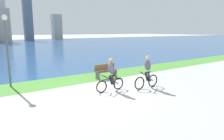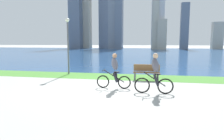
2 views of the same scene
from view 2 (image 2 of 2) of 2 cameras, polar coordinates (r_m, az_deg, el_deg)
The scene contains 8 objects.
ground_plane at distance 10.16m, azimuth -5.35°, elevation -4.67°, with size 300.00×300.00×0.00m, color #9E9E99.
grass_strip_bayside at distance 13.24m, azimuth -1.34°, elevation -1.75°, with size 120.00×2.45×0.01m, color #478433.
bay_water_surface at distance 47.03m, azimuth 7.83°, elevation 4.89°, with size 300.00×65.83×0.00m, color navy.
cyclist_lead at distance 9.68m, azimuth 0.65°, elevation -0.27°, with size 1.63×0.52×1.65m.
cyclist_trailing at distance 8.86m, azimuth 11.67°, elevation -1.06°, with size 1.64×0.52×1.71m.
bench_near_path at distance 12.07m, azimuth 9.44°, elevation -0.62°, with size 1.50×0.47×0.90m.
lamppost_tall at distance 14.42m, azimuth -12.04°, elevation 8.72°, with size 0.28×0.28×3.77m.
city_skyline_far_shore at distance 72.81m, azimuth 0.50°, elevation 14.26°, with size 51.20×11.45×27.44m.
Camera 2 is at (2.87, -9.51, 2.15)m, focal length 33.27 mm.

